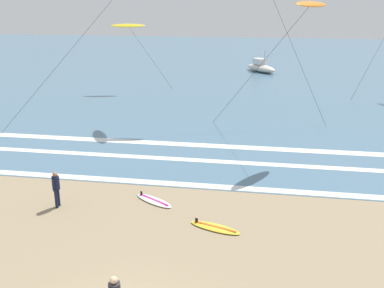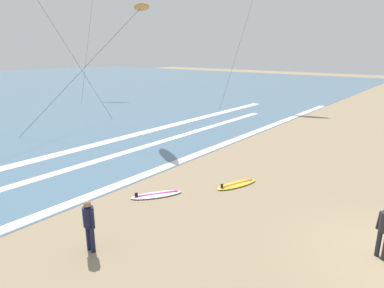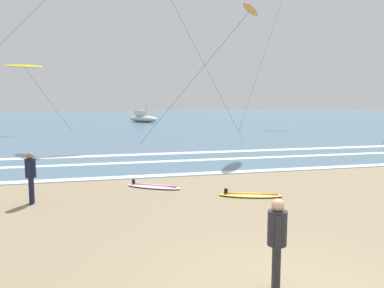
{
  "view_description": "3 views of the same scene",
  "coord_description": "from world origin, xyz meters",
  "px_view_note": "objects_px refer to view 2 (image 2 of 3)",
  "views": [
    {
      "loc": [
        3.6,
        -9.2,
        8.47
      ],
      "look_at": [
        0.48,
        9.16,
        2.45
      ],
      "focal_mm": 41.74,
      "sensor_mm": 36.0,
      "label": 1
    },
    {
      "loc": [
        -9.85,
        -0.62,
        5.68
      ],
      "look_at": [
        2.24,
        9.0,
        1.31
      ],
      "focal_mm": 31.08,
      "sensor_mm": 36.0,
      "label": 2
    },
    {
      "loc": [
        -2.86,
        -5.19,
        3.23
      ],
      "look_at": [
        1.32,
        12.17,
        1.07
      ],
      "focal_mm": 35.33,
      "sensor_mm": 36.0,
      "label": 3
    }
  ],
  "objects_px": {
    "surfboard_left_pile": "(156,195)",
    "surfboard_near_water": "(237,184)",
    "kite_orange_low_near": "(141,8)",
    "surfer_background_far": "(89,221)"
  },
  "relations": [
    {
      "from": "surfboard_left_pile",
      "to": "surfer_background_far",
      "type": "bearing_deg",
      "value": -163.11
    },
    {
      "from": "surfer_background_far",
      "to": "surfboard_left_pile",
      "type": "xyz_separation_m",
      "value": [
        3.94,
        1.2,
        -0.91
      ]
    },
    {
      "from": "surfboard_left_pile",
      "to": "kite_orange_low_near",
      "type": "distance_m",
      "value": 13.02
    },
    {
      "from": "surfboard_near_water",
      "to": "kite_orange_low_near",
      "type": "bearing_deg",
      "value": 68.73
    },
    {
      "from": "surfboard_left_pile",
      "to": "surfboard_near_water",
      "type": "bearing_deg",
      "value": -33.85
    },
    {
      "from": "surfboard_near_water",
      "to": "kite_orange_low_near",
      "type": "height_order",
      "value": "kite_orange_low_near"
    },
    {
      "from": "surfboard_left_pile",
      "to": "kite_orange_low_near",
      "type": "height_order",
      "value": "kite_orange_low_near"
    },
    {
      "from": "surfer_background_far",
      "to": "surfboard_left_pile",
      "type": "relative_size",
      "value": 0.76
    },
    {
      "from": "surfer_background_far",
      "to": "surfboard_left_pile",
      "type": "height_order",
      "value": "surfer_background_far"
    },
    {
      "from": "surfboard_near_water",
      "to": "surfer_background_far",
      "type": "bearing_deg",
      "value": 173.49
    }
  ]
}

